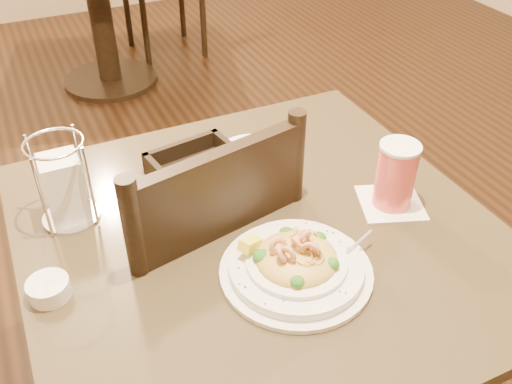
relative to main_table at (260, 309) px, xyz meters
name	(u,v)px	position (x,y,z in m)	size (l,w,h in m)	color
main_table	(260,309)	(0.00, 0.00, 0.00)	(0.90, 0.90, 0.73)	black
dining_chair_near	(195,275)	(-0.09, 0.16, 0.00)	(0.50, 0.50, 0.93)	black
pasta_bowl	(296,264)	(0.01, -0.13, 0.25)	(0.30, 0.27, 0.09)	white
drink_glass	(396,176)	(0.28, -0.04, 0.30)	(0.16, 0.16, 0.14)	white
bread_basket	(197,169)	(-0.05, 0.22, 0.25)	(0.21, 0.18, 0.05)	black
napkin_caddy	(64,187)	(-0.33, 0.20, 0.31)	(0.11, 0.11, 0.18)	silver
side_plate	(252,155)	(0.10, 0.24, 0.23)	(0.17, 0.17, 0.01)	white
butter_ramekin	(49,289)	(-0.40, 0.00, 0.24)	(0.07, 0.07, 0.03)	white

